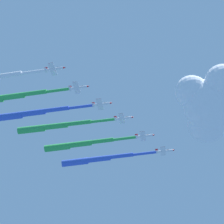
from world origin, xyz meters
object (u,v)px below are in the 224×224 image
jet_lead (97,159)px  jet_starboard_mid (12,97)px  jet_starboard_inner (54,126)px  jet_port_mid (32,113)px  jet_port_inner (79,144)px

jet_lead → jet_starboard_mid: 55.15m
jet_starboard_inner → jet_lead: bearing=110.4°
jet_starboard_inner → jet_port_mid: size_ratio=1.02×
jet_lead → jet_starboard_mid: jet_lead is taller
jet_lead → jet_port_mid: bearing=-69.5°
jet_lead → jet_port_mid: jet_port_mid is taller
jet_lead → jet_port_mid: size_ratio=1.02×
jet_starboard_mid → jet_lead: bearing=112.0°
jet_starboard_inner → jet_port_mid: 13.78m
jet_port_inner → jet_starboard_mid: (15.14, -39.07, -0.43)m
jet_starboard_inner → jet_starboard_mid: size_ratio=1.09×
jet_starboard_inner → jet_starboard_mid: bearing=-66.2°
jet_lead → jet_port_inner: jet_port_inner is taller
jet_lead → jet_starboard_inner: jet_starboard_inner is taller
jet_port_mid → jet_starboard_mid: size_ratio=1.07×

